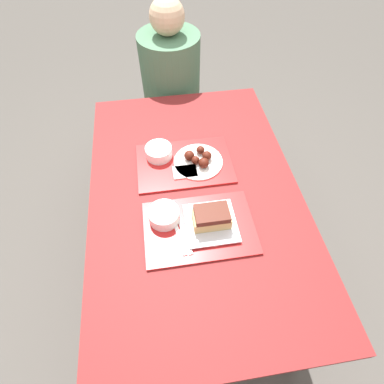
# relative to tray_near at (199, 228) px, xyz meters

# --- Properties ---
(ground_plane) EXTENTS (12.00, 12.00, 0.00)m
(ground_plane) POSITION_rel_tray_near_xyz_m (0.01, 0.19, -0.76)
(ground_plane) COLOR #4C4742
(picnic_table) EXTENTS (0.95, 1.48, 0.75)m
(picnic_table) POSITION_rel_tray_near_xyz_m (0.01, 0.19, -0.10)
(picnic_table) COLOR maroon
(picnic_table) RESTS_ON ground_plane
(picnic_bench_far) EXTENTS (0.90, 0.28, 0.45)m
(picnic_bench_far) POSITION_rel_tray_near_xyz_m (0.01, 1.15, -0.38)
(picnic_bench_far) COLOR maroon
(picnic_bench_far) RESTS_ON ground_plane
(tray_near) EXTENTS (0.46, 0.31, 0.01)m
(tray_near) POSITION_rel_tray_near_xyz_m (0.00, 0.00, 0.00)
(tray_near) COLOR red
(tray_near) RESTS_ON picnic_table
(tray_far) EXTENTS (0.46, 0.31, 0.01)m
(tray_far) POSITION_rel_tray_near_xyz_m (-0.01, 0.36, 0.00)
(tray_far) COLOR red
(tray_far) RESTS_ON picnic_table
(bowl_coleslaw_near) EXTENTS (0.13, 0.13, 0.06)m
(bowl_coleslaw_near) POSITION_rel_tray_near_xyz_m (-0.14, 0.06, 0.04)
(bowl_coleslaw_near) COLOR white
(bowl_coleslaw_near) RESTS_ON tray_near
(brisket_sandwich_plate) EXTENTS (0.21, 0.21, 0.10)m
(brisket_sandwich_plate) POSITION_rel_tray_near_xyz_m (0.05, 0.00, 0.04)
(brisket_sandwich_plate) COLOR white
(brisket_sandwich_plate) RESTS_ON tray_near
(plastic_fork_near) EXTENTS (0.04, 0.17, 0.00)m
(plastic_fork_near) POSITION_rel_tray_near_xyz_m (-0.09, -0.03, 0.01)
(plastic_fork_near) COLOR white
(plastic_fork_near) RESTS_ON tray_near
(plastic_knife_near) EXTENTS (0.04, 0.17, 0.00)m
(plastic_knife_near) POSITION_rel_tray_near_xyz_m (-0.07, -0.03, 0.01)
(plastic_knife_near) COLOR white
(plastic_knife_near) RESTS_ON tray_near
(condiment_packet) EXTENTS (0.04, 0.03, 0.01)m
(condiment_packet) POSITION_rel_tray_near_xyz_m (-0.01, 0.07, 0.01)
(condiment_packet) COLOR #3F3F47
(condiment_packet) RESTS_ON tray_near
(bowl_coleslaw_far) EXTENTS (0.13, 0.13, 0.06)m
(bowl_coleslaw_far) POSITION_rel_tray_near_xyz_m (-0.13, 0.43, 0.04)
(bowl_coleslaw_far) COLOR white
(bowl_coleslaw_far) RESTS_ON tray_far
(wings_plate_far) EXTENTS (0.24, 0.24, 0.06)m
(wings_plate_far) POSITION_rel_tray_near_xyz_m (0.06, 0.36, 0.02)
(wings_plate_far) COLOR white
(wings_plate_far) RESTS_ON tray_far
(napkin_far) EXTENTS (0.11, 0.08, 0.01)m
(napkin_far) POSITION_rel_tray_near_xyz_m (-0.02, 0.30, 0.01)
(napkin_far) COLOR white
(napkin_far) RESTS_ON tray_far
(person_seated_across) EXTENTS (0.37, 0.37, 0.76)m
(person_seated_across) POSITION_rel_tray_near_xyz_m (0.00, 1.15, 0.00)
(person_seated_across) COLOR #477051
(person_seated_across) RESTS_ON picnic_bench_far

